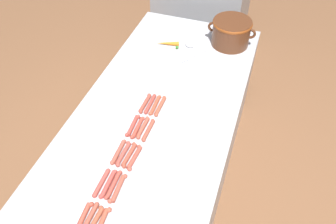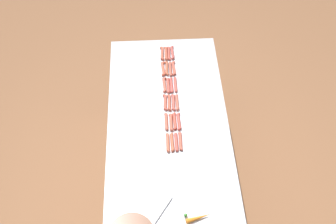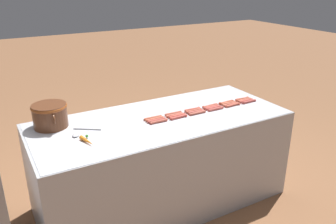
{
  "view_description": "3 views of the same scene",
  "coord_description": "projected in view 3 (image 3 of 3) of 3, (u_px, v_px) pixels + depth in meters",
  "views": [
    {
      "loc": [
        0.5,
        -1.23,
        2.25
      ],
      "look_at": [
        0.08,
        0.0,
        0.89
      ],
      "focal_mm": 36.14,
      "sensor_mm": 36.0,
      "label": 1
    },
    {
      "loc": [
        0.11,
        2.0,
        3.45
      ],
      "look_at": [
        -0.0,
        -0.19,
        0.87
      ],
      "focal_mm": 47.65,
      "sensor_mm": 36.0,
      "label": 2
    },
    {
      "loc": [
        -2.37,
        1.26,
        1.96
      ],
      "look_at": [
        -0.11,
        -0.0,
        0.92
      ],
      "focal_mm": 37.05,
      "sensor_mm": 36.0,
      "label": 3
    }
  ],
  "objects": [
    {
      "name": "hot_dog_21",
      "position": [
        192.0,
        109.0,
        3.06
      ],
      "size": [
        0.03,
        0.17,
        0.02
      ],
      "color": "#B84C3C",
      "rests_on": "griddle_counter"
    },
    {
      "name": "hot_dog_0",
      "position": [
        249.0,
        102.0,
        3.24
      ],
      "size": [
        0.03,
        0.17,
        0.02
      ],
      "color": "#B1473F",
      "rests_on": "griddle_counter"
    },
    {
      "name": "hot_dog_5",
      "position": [
        159.0,
        121.0,
        2.81
      ],
      "size": [
        0.03,
        0.17,
        0.02
      ],
      "color": "#AC4A3A",
      "rests_on": "griddle_counter"
    },
    {
      "name": "hot_dog_19",
      "position": [
        226.0,
        102.0,
        3.23
      ],
      "size": [
        0.03,
        0.17,
        0.02
      ],
      "color": "#BA5139",
      "rests_on": "griddle_counter"
    },
    {
      "name": "hot_dog_17",
      "position": [
        155.0,
        119.0,
        2.85
      ],
      "size": [
        0.03,
        0.17,
        0.02
      ],
      "color": "#B75238",
      "rests_on": "griddle_counter"
    },
    {
      "name": "hot_dog_12",
      "position": [
        244.0,
        100.0,
        3.29
      ],
      "size": [
        0.03,
        0.17,
        0.02
      ],
      "color": "#B5523C",
      "rests_on": "griddle_counter"
    },
    {
      "name": "hot_dog_22",
      "position": [
        173.0,
        113.0,
        2.97
      ],
      "size": [
        0.03,
        0.17,
        0.02
      ],
      "color": "#AC4F3C",
      "rests_on": "griddle_counter"
    },
    {
      "name": "hot_dog_10",
      "position": [
        177.0,
        116.0,
        2.92
      ],
      "size": [
        0.03,
        0.17,
        0.02
      ],
      "color": "#B94738",
      "rests_on": "griddle_counter"
    },
    {
      "name": "hot_dog_11",
      "position": [
        156.0,
        120.0,
        2.83
      ],
      "size": [
        0.02,
        0.17,
        0.02
      ],
      "color": "#AE443A",
      "rests_on": "griddle_counter"
    },
    {
      "name": "hot_dog_6",
      "position": [
        246.0,
        101.0,
        3.27
      ],
      "size": [
        0.03,
        0.17,
        0.02
      ],
      "color": "#B44A3D",
      "rests_on": "griddle_counter"
    },
    {
      "name": "hot_dog_4",
      "position": [
        178.0,
        117.0,
        2.89
      ],
      "size": [
        0.03,
        0.17,
        0.02
      ],
      "color": "#B8453B",
      "rests_on": "griddle_counter"
    },
    {
      "name": "hot_dog_2",
      "position": [
        216.0,
        109.0,
        3.07
      ],
      "size": [
        0.02,
        0.17,
        0.02
      ],
      "color": "#B54A40",
      "rests_on": "griddle_counter"
    },
    {
      "name": "bean_pot",
      "position": [
        50.0,
        114.0,
        2.7
      ],
      "size": [
        0.34,
        0.27,
        0.19
      ],
      "color": "#562D19",
      "rests_on": "griddle_counter"
    },
    {
      "name": "hot_dog_14",
      "position": [
        211.0,
        107.0,
        3.11
      ],
      "size": [
        0.03,
        0.17,
        0.02
      ],
      "color": "#B3483B",
      "rests_on": "griddle_counter"
    },
    {
      "name": "hot_dog_20",
      "position": [
        210.0,
        106.0,
        3.14
      ],
      "size": [
        0.03,
        0.17,
        0.02
      ],
      "color": "#B0503E",
      "rests_on": "griddle_counter"
    },
    {
      "name": "serving_spoon",
      "position": [
        80.0,
        133.0,
        2.61
      ],
      "size": [
        0.18,
        0.24,
        0.02
      ],
      "color": "#B7B7BC",
      "rests_on": "griddle_counter"
    },
    {
      "name": "hot_dog_16",
      "position": [
        174.0,
        115.0,
        2.94
      ],
      "size": [
        0.03,
        0.17,
        0.02
      ],
      "color": "#B55340",
      "rests_on": "griddle_counter"
    },
    {
      "name": "hot_dog_9",
      "position": [
        196.0,
        112.0,
        3.0
      ],
      "size": [
        0.03,
        0.17,
        0.02
      ],
      "color": "#AE4C40",
      "rests_on": "griddle_counter"
    },
    {
      "name": "ground_plane",
      "position": [
        162.0,
        200.0,
        3.22
      ],
      "size": [
        20.0,
        20.0,
        0.0
      ],
      "primitive_type": "plane",
      "color": "brown"
    },
    {
      "name": "carrot",
      "position": [
        87.0,
        141.0,
        2.47
      ],
      "size": [
        0.18,
        0.07,
        0.03
      ],
      "color": "orange",
      "rests_on": "griddle_counter"
    },
    {
      "name": "hot_dog_3",
      "position": [
        198.0,
        113.0,
        2.98
      ],
      "size": [
        0.03,
        0.17,
        0.02
      ],
      "color": "#AF5241",
      "rests_on": "griddle_counter"
    },
    {
      "name": "hot_dog_8",
      "position": [
        213.0,
        108.0,
        3.09
      ],
      "size": [
        0.03,
        0.17,
        0.02
      ],
      "color": "#B7473F",
      "rests_on": "griddle_counter"
    },
    {
      "name": "hot_dog_13",
      "position": [
        229.0,
        103.0,
        3.21
      ],
      "size": [
        0.03,
        0.17,
        0.02
      ],
      "color": "#AD5338",
      "rests_on": "griddle_counter"
    },
    {
      "name": "hot_dog_18",
      "position": [
        242.0,
        99.0,
        3.31
      ],
      "size": [
        0.03,
        0.17,
        0.02
      ],
      "color": "#B0513B",
      "rests_on": "griddle_counter"
    },
    {
      "name": "griddle_counter",
      "position": [
        162.0,
        161.0,
        3.06
      ],
      "size": [
        0.92,
        2.16,
        0.83
      ],
      "color": "#ADAFB5",
      "rests_on": "ground_plane"
    },
    {
      "name": "hot_dog_23",
      "position": [
        153.0,
        118.0,
        2.88
      ],
      "size": [
        0.03,
        0.17,
        0.02
      ],
      "color": "#AF533B",
      "rests_on": "griddle_counter"
    },
    {
      "name": "hot_dog_7",
      "position": [
        230.0,
        104.0,
        3.18
      ],
      "size": [
        0.02,
        0.17,
        0.02
      ],
      "color": "#AB503D",
      "rests_on": "griddle_counter"
    },
    {
      "name": "hot_dog_15",
      "position": [
        194.0,
        111.0,
        3.03
      ],
      "size": [
        0.03,
        0.17,
        0.02
      ],
      "color": "#AB4B38",
      "rests_on": "griddle_counter"
    },
    {
      "name": "hot_dog_1",
      "position": [
        233.0,
        105.0,
        3.16
      ],
      "size": [
        0.03,
        0.17,
        0.02
      ],
      "color": "#B94E3B",
      "rests_on": "griddle_counter"
    }
  ]
}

